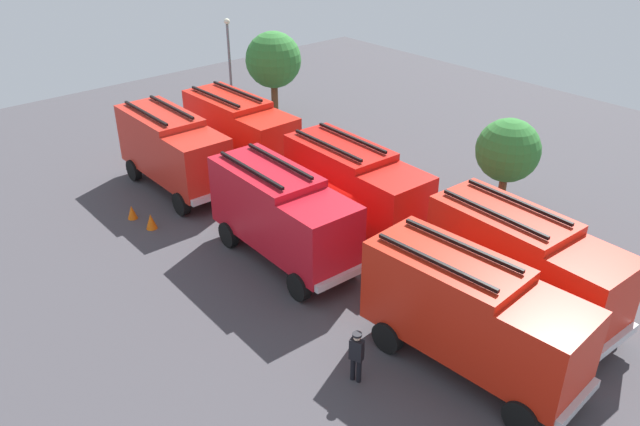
{
  "coord_description": "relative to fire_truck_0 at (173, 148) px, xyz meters",
  "views": [
    {
      "loc": [
        17.53,
        -15.49,
        14.06
      ],
      "look_at": [
        0.0,
        0.0,
        1.4
      ],
      "focal_mm": 35.57,
      "sensor_mm": 36.0,
      "label": 1
    }
  ],
  "objects": [
    {
      "name": "fire_truck_4",
      "position": [
        8.81,
        3.83,
        0.0
      ],
      "size": [
        7.29,
        2.99,
        3.88
      ],
      "rotation": [
        0.0,
        0.0,
        -0.04
      ],
      "color": "red",
      "rests_on": "ground"
    },
    {
      "name": "firefighter_1",
      "position": [
        4.63,
        2.73,
        -1.21
      ],
      "size": [
        0.33,
        0.46,
        1.68
      ],
      "rotation": [
        0.0,
        0.0,
        3.37
      ],
      "color": "black",
      "rests_on": "ground"
    },
    {
      "name": "tree_1",
      "position": [
        12.12,
        10.13,
        0.87
      ],
      "size": [
        2.89,
        2.89,
        4.49
      ],
      "color": "brown",
      "rests_on": "ground"
    },
    {
      "name": "traffic_cone_0",
      "position": [
        1.45,
        -3.17,
        -1.83
      ],
      "size": [
        0.45,
        0.45,
        0.64
      ],
      "primitive_type": "cone",
      "color": "#F2600C",
      "rests_on": "ground"
    },
    {
      "name": "fire_truck_2",
      "position": [
        17.61,
        0.25,
        0.0
      ],
      "size": [
        7.32,
        3.08,
        3.88
      ],
      "rotation": [
        0.0,
        0.0,
        0.06
      ],
      "color": "red",
      "rests_on": "ground"
    },
    {
      "name": "fire_truck_5",
      "position": [
        17.05,
        4.0,
        0.0
      ],
      "size": [
        7.3,
        3.02,
        3.88
      ],
      "rotation": [
        0.0,
        0.0,
        -0.05
      ],
      "color": "red",
      "rests_on": "ground"
    },
    {
      "name": "firefighter_0",
      "position": [
        15.76,
        -2.84,
        -1.11
      ],
      "size": [
        0.48,
        0.37,
        1.84
      ],
      "rotation": [
        0.0,
        0.0,
        1.92
      ],
      "color": "black",
      "rests_on": "ground"
    },
    {
      "name": "traffic_cone_1",
      "position": [
        2.87,
        -2.96,
        -1.8
      ],
      "size": [
        0.5,
        0.5,
        0.71
      ],
      "primitive_type": "cone",
      "color": "#F2600C",
      "rests_on": "ground"
    },
    {
      "name": "traffic_cone_2",
      "position": [
        7.59,
        6.9,
        -1.81
      ],
      "size": [
        0.48,
        0.48,
        0.69
      ],
      "primitive_type": "cone",
      "color": "#F2600C",
      "rests_on": "ground"
    },
    {
      "name": "fire_truck_1",
      "position": [
        8.69,
        -0.1,
        0.0
      ],
      "size": [
        7.3,
        3.02,
        3.88
      ],
      "rotation": [
        0.0,
        0.0,
        -0.05
      ],
      "color": "red",
      "rests_on": "ground"
    },
    {
      "name": "ground_plane",
      "position": [
        8.71,
        1.9,
        -2.15
      ],
      "size": [
        54.3,
        54.3,
        0.0
      ],
      "primitive_type": "plane",
      "color": "#423F44"
    },
    {
      "name": "lamppost",
      "position": [
        -6.45,
        7.86,
        1.57
      ],
      "size": [
        0.36,
        0.36,
        6.32
      ],
      "color": "slate",
      "rests_on": "ground"
    },
    {
      "name": "tree_0",
      "position": [
        -5.16,
        10.27,
        1.49
      ],
      "size": [
        3.5,
        3.5,
        5.42
      ],
      "color": "brown",
      "rests_on": "ground"
    },
    {
      "name": "fire_truck_3",
      "position": [
        0.07,
        3.94,
        0.0
      ],
      "size": [
        7.21,
        2.79,
        3.88
      ],
      "rotation": [
        0.0,
        0.0,
        0.01
      ],
      "color": "red",
      "rests_on": "ground"
    },
    {
      "name": "fire_truck_0",
      "position": [
        0.0,
        0.0,
        0.0
      ],
      "size": [
        7.26,
        2.89,
        3.88
      ],
      "rotation": [
        0.0,
        0.0,
        -0.02
      ],
      "color": "red",
      "rests_on": "ground"
    }
  ]
}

